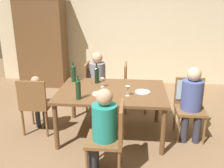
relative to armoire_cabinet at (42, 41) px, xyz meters
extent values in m
plane|color=#846647|center=(1.92, -2.33, -1.10)|extent=(10.00, 10.00, 0.00)
cube|color=beige|center=(1.92, 0.45, 0.25)|extent=(6.40, 0.12, 2.70)
cube|color=brown|center=(0.00, 0.00, -0.05)|extent=(1.10, 0.56, 2.10)
cube|color=brown|center=(1.92, -2.33, -0.37)|extent=(1.64, 1.16, 0.04)
cylinder|color=brown|center=(1.17, -2.84, -0.74)|extent=(0.07, 0.07, 0.71)
cylinder|color=brown|center=(2.67, -2.84, -0.74)|extent=(0.07, 0.07, 0.71)
cylinder|color=brown|center=(1.17, -1.82, -0.74)|extent=(0.07, 0.07, 0.71)
cylinder|color=brown|center=(2.67, -1.82, -0.74)|extent=(0.07, 0.07, 0.71)
cylinder|color=brown|center=(1.73, -3.48, -0.88)|extent=(0.04, 0.04, 0.44)
cylinder|color=brown|center=(1.73, -3.10, -0.88)|extent=(0.04, 0.04, 0.44)
cylinder|color=brown|center=(2.11, -3.48, -0.88)|extent=(0.04, 0.04, 0.44)
cylinder|color=brown|center=(2.11, -3.10, -0.88)|extent=(0.04, 0.04, 0.44)
cube|color=brown|center=(1.92, -3.29, -0.64)|extent=(0.44, 0.44, 0.04)
cube|color=brown|center=(2.12, -3.29, -0.40)|extent=(0.04, 0.44, 0.44)
cylinder|color=brown|center=(3.31, -2.52, -0.88)|extent=(0.04, 0.04, 0.44)
cylinder|color=brown|center=(2.93, -2.52, -0.88)|extent=(0.04, 0.04, 0.44)
cylinder|color=brown|center=(3.31, -2.14, -0.88)|extent=(0.04, 0.04, 0.44)
cylinder|color=brown|center=(2.93, -2.14, -0.88)|extent=(0.04, 0.04, 0.44)
cube|color=brown|center=(3.12, -2.33, -0.64)|extent=(0.44, 0.44, 0.04)
cube|color=brown|center=(3.12, -2.13, -0.40)|extent=(0.44, 0.04, 0.44)
cube|color=#ADC6D6|center=(3.12, -2.13, -0.38)|extent=(0.40, 0.07, 0.31)
cylinder|color=brown|center=(1.74, -1.18, -0.88)|extent=(0.04, 0.04, 0.44)
cylinder|color=brown|center=(1.74, -1.56, -0.88)|extent=(0.04, 0.04, 0.44)
cylinder|color=brown|center=(1.36, -1.18, -0.88)|extent=(0.04, 0.04, 0.44)
cylinder|color=brown|center=(1.36, -1.56, -0.88)|extent=(0.04, 0.04, 0.44)
cube|color=brown|center=(1.55, -1.37, -0.64)|extent=(0.44, 0.44, 0.04)
cube|color=brown|center=(1.35, -1.37, -0.40)|extent=(0.04, 0.44, 0.44)
cylinder|color=brown|center=(0.53, -2.14, -0.88)|extent=(0.04, 0.04, 0.44)
cylinder|color=brown|center=(0.91, -2.14, -0.88)|extent=(0.04, 0.04, 0.44)
cylinder|color=brown|center=(0.53, -2.52, -0.88)|extent=(0.04, 0.04, 0.44)
cylinder|color=brown|center=(0.91, -2.52, -0.88)|extent=(0.04, 0.04, 0.44)
cube|color=brown|center=(0.72, -2.33, -0.64)|extent=(0.44, 0.44, 0.04)
cube|color=brown|center=(0.72, -2.53, -0.40)|extent=(0.44, 0.04, 0.44)
cylinder|color=brown|center=(2.48, -1.18, -0.88)|extent=(0.04, 0.04, 0.44)
cylinder|color=brown|center=(2.48, -1.56, -0.88)|extent=(0.04, 0.04, 0.44)
cylinder|color=brown|center=(2.10, -1.18, -0.88)|extent=(0.04, 0.04, 0.44)
cylinder|color=brown|center=(2.10, -1.56, -0.88)|extent=(0.04, 0.04, 0.44)
cube|color=brown|center=(2.29, -1.37, -0.64)|extent=(0.44, 0.44, 0.04)
cube|color=brown|center=(2.09, -1.37, -0.40)|extent=(0.04, 0.44, 0.44)
cylinder|color=#33333D|center=(1.78, -3.38, -0.87)|extent=(0.11, 0.11, 0.46)
cylinder|color=#33333D|center=(1.78, -3.21, -0.87)|extent=(0.11, 0.11, 0.46)
cylinder|color=teal|center=(1.92, -3.29, -0.41)|extent=(0.30, 0.30, 0.45)
sphere|color=tan|center=(1.92, -3.29, -0.08)|extent=(0.20, 0.20, 0.20)
cylinder|color=#33333D|center=(3.21, -2.48, -0.87)|extent=(0.11, 0.11, 0.46)
cylinder|color=#33333D|center=(3.03, -2.48, -0.87)|extent=(0.11, 0.11, 0.46)
cylinder|color=#475699|center=(3.12, -2.33, -0.40)|extent=(0.31, 0.31, 0.47)
sphere|color=beige|center=(3.12, -2.33, -0.06)|extent=(0.21, 0.21, 0.21)
cylinder|color=#33333D|center=(1.69, -1.28, -0.87)|extent=(0.11, 0.11, 0.46)
cylinder|color=#33333D|center=(1.69, -1.46, -0.87)|extent=(0.11, 0.11, 0.46)
cylinder|color=gray|center=(1.55, -1.37, -0.40)|extent=(0.31, 0.31, 0.47)
sphere|color=tan|center=(1.55, -1.37, -0.06)|extent=(0.20, 0.20, 0.20)
cylinder|color=#33333D|center=(0.66, -2.23, -0.87)|extent=(0.08, 0.08, 0.46)
cylinder|color=#33333D|center=(0.78, -2.23, -0.87)|extent=(0.08, 0.08, 0.46)
cylinder|color=beige|center=(0.72, -2.33, -0.47)|extent=(0.22, 0.22, 0.33)
sphere|color=tan|center=(0.72, -2.33, -0.23)|extent=(0.14, 0.14, 0.14)
cylinder|color=#19381E|center=(1.49, -2.73, -0.23)|extent=(0.07, 0.07, 0.23)
sphere|color=#19381E|center=(1.49, -2.73, -0.11)|extent=(0.07, 0.07, 0.07)
cylinder|color=#19381E|center=(1.49, -2.73, -0.05)|extent=(0.03, 0.03, 0.08)
cylinder|color=#19381E|center=(1.24, -1.96, -0.24)|extent=(0.08, 0.08, 0.22)
sphere|color=#19381E|center=(1.24, -1.96, -0.11)|extent=(0.08, 0.08, 0.08)
cylinder|color=#19381E|center=(1.24, -1.96, -0.06)|extent=(0.03, 0.03, 0.09)
cylinder|color=black|center=(1.64, -2.00, -0.24)|extent=(0.07, 0.07, 0.22)
sphere|color=black|center=(1.64, -2.00, -0.12)|extent=(0.07, 0.07, 0.07)
cylinder|color=black|center=(1.64, -2.00, -0.07)|extent=(0.03, 0.03, 0.09)
cylinder|color=silver|center=(2.16, -2.54, -0.35)|extent=(0.06, 0.06, 0.00)
cylinder|color=silver|center=(2.16, -2.54, -0.31)|extent=(0.01, 0.01, 0.07)
cone|color=silver|center=(2.16, -2.54, -0.24)|extent=(0.07, 0.07, 0.07)
cylinder|color=silver|center=(1.75, -2.20, -0.35)|extent=(0.06, 0.06, 0.00)
cylinder|color=silver|center=(1.75, -2.20, -0.31)|extent=(0.01, 0.01, 0.07)
cone|color=silver|center=(1.75, -2.20, -0.24)|extent=(0.07, 0.07, 0.07)
cylinder|color=white|center=(1.76, -2.52, -0.34)|extent=(0.22, 0.22, 0.01)
cylinder|color=white|center=(2.38, -2.38, -0.34)|extent=(0.23, 0.23, 0.01)
camera|label=1|loc=(2.25, -5.94, 0.97)|focal=40.49mm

